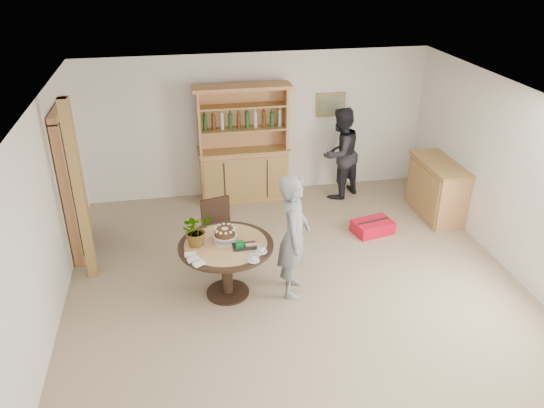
{
  "coord_description": "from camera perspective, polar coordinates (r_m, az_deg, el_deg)",
  "views": [
    {
      "loc": [
        -1.42,
        -5.26,
        4.19
      ],
      "look_at": [
        -0.25,
        0.84,
        1.05
      ],
      "focal_mm": 35.0,
      "sensor_mm": 36.0,
      "label": 1
    }
  ],
  "objects": [
    {
      "name": "red_suitcase",
      "position": [
        8.51,
        10.77,
        -2.42
      ],
      "size": [
        0.68,
        0.53,
        0.21
      ],
      "rotation": [
        0.0,
        0.0,
        0.23
      ],
      "color": "red",
      "rests_on": "ground"
    },
    {
      "name": "ground",
      "position": [
        6.87,
        3.45,
        -10.8
      ],
      "size": [
        7.0,
        7.0,
        0.0
      ],
      "primitive_type": "plane",
      "color": "tan",
      "rests_on": "ground"
    },
    {
      "name": "napkins",
      "position": [
        6.37,
        -8.37,
        -5.89
      ],
      "size": [
        0.24,
        0.33,
        0.03
      ],
      "color": "white",
      "rests_on": "dining_table"
    },
    {
      "name": "dining_chair",
      "position": [
        7.49,
        -5.76,
        -2.52
      ],
      "size": [
        0.51,
        0.51,
        0.95
      ],
      "rotation": [
        0.0,
        0.0,
        0.23
      ],
      "color": "black",
      "rests_on": "ground"
    },
    {
      "name": "coffee_cup_a",
      "position": [
        6.45,
        -1.19,
        -4.89
      ],
      "size": [
        0.15,
        0.15,
        0.09
      ],
      "color": "silver",
      "rests_on": "dining_table"
    },
    {
      "name": "gift_tray",
      "position": [
        6.57,
        -3.02,
        -4.44
      ],
      "size": [
        0.3,
        0.2,
        0.08
      ],
      "color": "black",
      "rests_on": "dining_table"
    },
    {
      "name": "birthday_cake",
      "position": [
        6.65,
        -5.08,
        -3.13
      ],
      "size": [
        0.3,
        0.3,
        0.2
      ],
      "color": "white",
      "rests_on": "dining_table"
    },
    {
      "name": "coffee_cup_b",
      "position": [
        6.3,
        -2.01,
        -5.83
      ],
      "size": [
        0.15,
        0.15,
        0.08
      ],
      "color": "silver",
      "rests_on": "dining_table"
    },
    {
      "name": "hutch",
      "position": [
        9.26,
        -3.08,
        4.57
      ],
      "size": [
        1.62,
        0.54,
        2.04
      ],
      "color": "tan",
      "rests_on": "ground"
    },
    {
      "name": "pine_post",
      "position": [
        7.21,
        -20.04,
        1.04
      ],
      "size": [
        0.12,
        0.12,
        2.5
      ],
      "primitive_type": "cube",
      "color": "#AD8248",
      "rests_on": "ground"
    },
    {
      "name": "adult_person",
      "position": [
        9.35,
        7.34,
        5.43
      ],
      "size": [
        1.0,
        0.95,
        1.63
      ],
      "primitive_type": "imported",
      "rotation": [
        0.0,
        0.0,
        3.72
      ],
      "color": "black",
      "rests_on": "ground"
    },
    {
      "name": "room_shell",
      "position": [
        5.98,
        3.91,
        2.58
      ],
      "size": [
        6.04,
        7.04,
        2.52
      ],
      "color": "white",
      "rests_on": "ground"
    },
    {
      "name": "doorway",
      "position": [
        8.03,
        -20.82,
        2.41
      ],
      "size": [
        0.13,
        1.1,
        2.18
      ],
      "color": "black",
      "rests_on": "ground"
    },
    {
      "name": "dining_table",
      "position": [
        6.75,
        -4.94,
        -5.38
      ],
      "size": [
        1.2,
        1.2,
        0.76
      ],
      "color": "black",
      "rests_on": "ground"
    },
    {
      "name": "flower_vase",
      "position": [
        6.59,
        -8.14,
        -2.73
      ],
      "size": [
        0.47,
        0.44,
        0.42
      ],
      "primitive_type": "imported",
      "rotation": [
        0.0,
        0.0,
        0.35
      ],
      "color": "#3F7233",
      "rests_on": "dining_table"
    },
    {
      "name": "sideboard",
      "position": [
        9.15,
        17.31,
        1.57
      ],
      "size": [
        0.54,
        1.26,
        0.94
      ],
      "color": "tan",
      "rests_on": "ground"
    },
    {
      "name": "teen_boy",
      "position": [
        6.66,
        2.37,
        -3.48
      ],
      "size": [
        0.56,
        0.7,
        1.66
      ],
      "primitive_type": "imported",
      "rotation": [
        0.0,
        0.0,
        1.26
      ],
      "color": "slate",
      "rests_on": "ground"
    }
  ]
}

